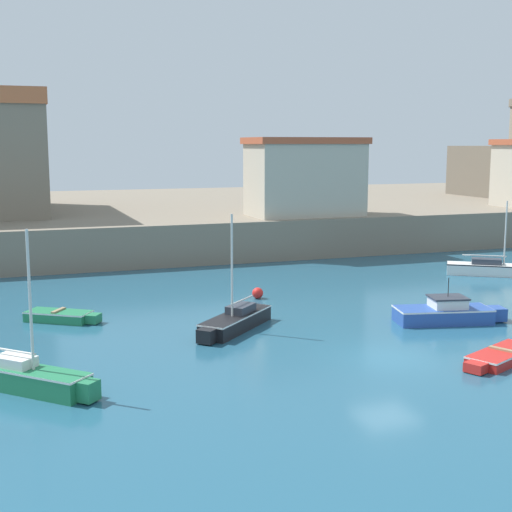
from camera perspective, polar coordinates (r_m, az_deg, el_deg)
name	(u,v)px	position (r m, az deg, el deg)	size (l,w,h in m)	color
ground_plane	(387,358)	(29.28, 10.44, -8.04)	(200.00, 200.00, 0.00)	#235670
quay_seawall	(159,217)	(69.53, -7.75, 3.09)	(120.00, 40.00, 2.96)	gray
dinghy_green_0	(61,316)	(35.77, -15.33, -4.63)	(3.63, 2.90, 0.58)	#237A4C
sailboat_white_1	(497,269)	(48.98, 18.74, -0.97)	(6.25, 4.75, 4.87)	white
sailboat_black_2	(235,320)	(32.95, -1.68, -5.16)	(4.64, 4.58, 5.39)	black
motorboat_blue_3	(447,313)	(35.47, 15.01, -4.39)	(5.49, 2.76, 2.17)	#284C9E
dinghy_red_4	(501,356)	(29.88, 19.03, -7.56)	(4.29, 2.76, 0.51)	red
sailboat_green_5	(28,377)	(26.26, -17.81, -9.19)	(4.50, 4.53, 5.67)	#237A4C
mooring_buoy	(258,293)	(39.53, 0.13, -2.98)	(0.62, 0.62, 0.62)	red
harbor_shed_near_wharf	(305,176)	(55.67, 3.92, 6.37)	(8.86, 5.13, 6.02)	#BCB29E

